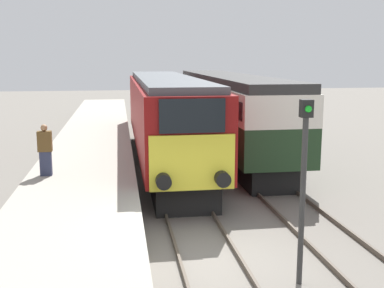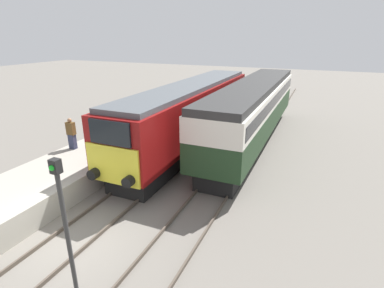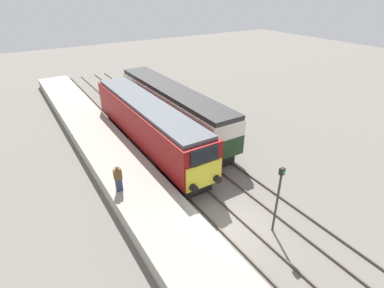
{
  "view_description": "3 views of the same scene",
  "coord_description": "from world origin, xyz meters",
  "px_view_note": "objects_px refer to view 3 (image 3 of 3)",
  "views": [
    {
      "loc": [
        -2.03,
        -10.67,
        4.81
      ],
      "look_at": [
        0.0,
        2.67,
        2.35
      ],
      "focal_mm": 45.0,
      "sensor_mm": 36.0,
      "label": 1
    },
    {
      "loc": [
        7.24,
        -6.13,
        6.71
      ],
      "look_at": [
        1.7,
        6.67,
        1.6
      ],
      "focal_mm": 28.0,
      "sensor_mm": 36.0,
      "label": 2
    },
    {
      "loc": [
        -8.4,
        -9.39,
        11.72
      ],
      "look_at": [
        1.7,
        6.67,
        1.6
      ],
      "focal_mm": 28.0,
      "sensor_mm": 36.0,
      "label": 3
    }
  ],
  "objects_px": {
    "passenger_carriage": "(172,105)",
    "signal_post": "(278,195)",
    "locomotive": "(148,123)",
    "person_on_platform": "(118,178)"
  },
  "relations": [
    {
      "from": "locomotive",
      "to": "person_on_platform",
      "type": "xyz_separation_m",
      "value": [
        -4.41,
        -5.47,
        -0.37
      ]
    },
    {
      "from": "locomotive",
      "to": "passenger_carriage",
      "type": "height_order",
      "value": "locomotive"
    },
    {
      "from": "passenger_carriage",
      "to": "locomotive",
      "type": "bearing_deg",
      "value": -146.58
    },
    {
      "from": "passenger_carriage",
      "to": "signal_post",
      "type": "distance_m",
      "value": 14.25
    },
    {
      "from": "locomotive",
      "to": "person_on_platform",
      "type": "distance_m",
      "value": 7.03
    },
    {
      "from": "passenger_carriage",
      "to": "signal_post",
      "type": "height_order",
      "value": "signal_post"
    },
    {
      "from": "locomotive",
      "to": "passenger_carriage",
      "type": "bearing_deg",
      "value": 33.42
    },
    {
      "from": "locomotive",
      "to": "person_on_platform",
      "type": "relative_size",
      "value": 9.64
    },
    {
      "from": "signal_post",
      "to": "locomotive",
      "type": "bearing_deg",
      "value": 98.13
    },
    {
      "from": "person_on_platform",
      "to": "passenger_carriage",
      "type": "bearing_deg",
      "value": 44.63
    }
  ]
}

